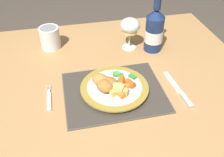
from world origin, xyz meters
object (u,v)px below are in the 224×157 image
table_knife (180,92)px  wine_glass (130,27)px  dinner_plate (115,88)px  bottle (154,30)px  fork (49,99)px  dining_table (94,96)px  drinking_cup (50,37)px

table_knife → wine_glass: size_ratio=1.42×
dinner_plate → bottle: bottle is taller
fork → table_knife: 0.46m
bottle → table_knife: bearing=-89.8°
dinner_plate → bottle: (0.22, 0.24, 0.08)m
wine_glass → bottle: 0.10m
fork → wine_glass: 0.45m
dinner_plate → fork: (-0.23, 0.01, -0.01)m
table_knife → dining_table: bearing=153.2°
dining_table → dinner_plate: 0.16m
dining_table → fork: 0.21m
table_knife → bottle: size_ratio=0.75×
fork → bottle: 0.51m
dining_table → wine_glass: (0.19, 0.18, 0.19)m
fork → wine_glass: bearing=36.7°
dinner_plate → fork: dinner_plate is taller
wine_glass → drinking_cup: bearing=166.9°
fork → wine_glass: size_ratio=0.90×
dinner_plate → table_knife: size_ratio=1.20×
dinner_plate → bottle: bearing=46.8°
table_knife → fork: bearing=172.7°
dinner_plate → drinking_cup: size_ratio=2.52×
dinner_plate → drinking_cup: (-0.21, 0.35, 0.03)m
dining_table → table_knife: size_ratio=6.24×
dinner_plate → table_knife: dinner_plate is taller
drinking_cup → dinner_plate: bearing=-59.1°
bottle → drinking_cup: bearing=165.6°
wine_glass → drinking_cup: size_ratio=1.48×
dinner_plate → table_knife: 0.23m
dinner_plate → fork: bearing=178.3°
wine_glass → fork: bearing=-143.3°
dining_table → fork: fork is taller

